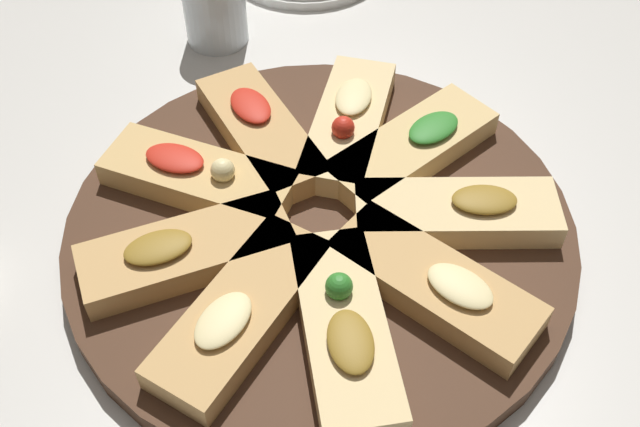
{
  "coord_description": "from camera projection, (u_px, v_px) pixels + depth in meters",
  "views": [
    {
      "loc": [
        -0.26,
        -0.27,
        0.46
      ],
      "look_at": [
        0.0,
        0.0,
        0.03
      ],
      "focal_mm": 42.0,
      "sensor_mm": 36.0,
      "label": 1
    }
  ],
  "objects": [
    {
      "name": "focaccia_slice_4",
      "position": [
        186.0,
        252.0,
        0.54
      ],
      "size": [
        0.16,
        0.11,
        0.03
      ],
      "color": "tan",
      "rests_on": "serving_board"
    },
    {
      "name": "focaccia_slice_1",
      "position": [
        349.0,
        123.0,
        0.63
      ],
      "size": [
        0.16,
        0.13,
        0.04
      ],
      "color": "#E5C689",
      "rests_on": "serving_board"
    },
    {
      "name": "ground_plane",
      "position": [
        320.0,
        239.0,
        0.59
      ],
      "size": [
        3.0,
        3.0,
        0.0
      ],
      "primitive_type": "plane",
      "color": "beige"
    },
    {
      "name": "focaccia_slice_2",
      "position": [
        261.0,
        130.0,
        0.63
      ],
      "size": [
        0.09,
        0.16,
        0.03
      ],
      "color": "tan",
      "rests_on": "serving_board"
    },
    {
      "name": "focaccia_slice_8",
      "position": [
        458.0,
        212.0,
        0.57
      ],
      "size": [
        0.15,
        0.14,
        0.03
      ],
      "color": "#E5C689",
      "rests_on": "serving_board"
    },
    {
      "name": "focaccia_slice_5",
      "position": [
        241.0,
        312.0,
        0.51
      ],
      "size": [
        0.16,
        0.09,
        0.03
      ],
      "color": "tan",
      "rests_on": "serving_board"
    },
    {
      "name": "focaccia_slice_3",
      "position": [
        198.0,
        176.0,
        0.59
      ],
      "size": [
        0.11,
        0.16,
        0.04
      ],
      "color": "tan",
      "rests_on": "serving_board"
    },
    {
      "name": "serving_board",
      "position": [
        320.0,
        231.0,
        0.58
      ],
      "size": [
        0.39,
        0.39,
        0.02
      ],
      "primitive_type": "cylinder",
      "color": "#422819",
      "rests_on": "ground_plane"
    },
    {
      "name": "focaccia_slice_6",
      "position": [
        345.0,
        328.0,
        0.5
      ],
      "size": [
        0.13,
        0.16,
        0.04
      ],
      "color": "#E5C689",
      "rests_on": "serving_board"
    },
    {
      "name": "focaccia_slice_0",
      "position": [
        416.0,
        150.0,
        0.61
      ],
      "size": [
        0.16,
        0.06,
        0.03
      ],
      "color": "#DBB775",
      "rests_on": "serving_board"
    },
    {
      "name": "water_glass",
      "position": [
        214.0,
        4.0,
        0.73
      ],
      "size": [
        0.06,
        0.06,
        0.08
      ],
      "primitive_type": "cylinder",
      "color": "silver",
      "rests_on": "ground_plane"
    },
    {
      "name": "focaccia_slice_7",
      "position": [
        435.0,
        284.0,
        0.52
      ],
      "size": [
        0.07,
        0.16,
        0.03
      ],
      "color": "tan",
      "rests_on": "serving_board"
    }
  ]
}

